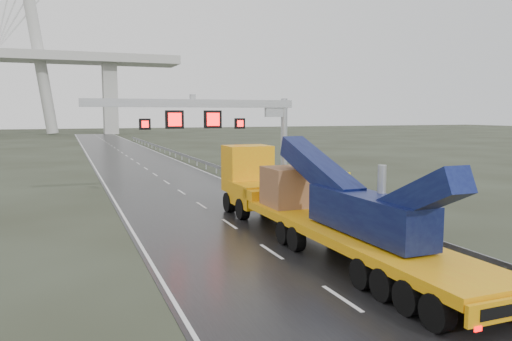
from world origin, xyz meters
name	(u,v)px	position (x,y,z in m)	size (l,w,h in m)	color
ground	(314,280)	(0.00, 0.00, 0.00)	(400.00, 400.00, 0.00)	#292C1E
road	(146,169)	(0.00, 40.00, 0.01)	(11.00, 200.00, 0.02)	black
guardrail	(225,170)	(6.10, 30.00, 0.70)	(0.20, 140.00, 1.40)	gray
sign_gantry	(222,121)	(2.10, 17.99, 5.61)	(14.90, 1.20, 7.42)	#B4B3AF
heavy_haul_truck	(302,199)	(2.47, 6.00, 1.93)	(3.36, 21.21, 4.97)	#E8A80C
exit_sign_pair	(340,182)	(8.28, 12.24, 1.65)	(1.27, 0.63, 2.36)	#9B9FA3
striped_barrier	(280,185)	(7.25, 19.56, 0.55)	(0.65, 0.35, 1.10)	red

